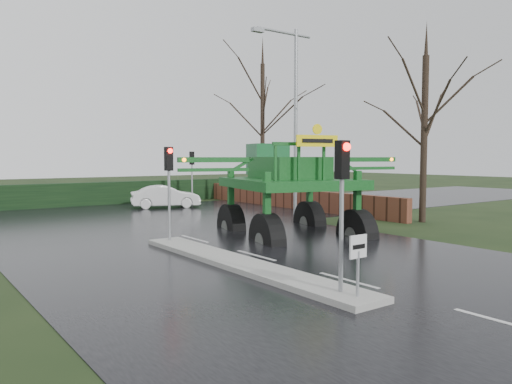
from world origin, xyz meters
TOP-DOWN VIEW (x-y plane):
  - ground at (0.00, 0.00)m, footprint 140.00×140.00m
  - road_main at (0.00, 10.00)m, footprint 14.00×80.00m
  - road_cross at (0.00, 16.00)m, footprint 80.00×12.00m
  - median_island at (-1.30, 3.00)m, footprint 1.20×10.00m
  - hedge_row at (0.00, 24.00)m, footprint 44.00×0.90m
  - brick_wall at (10.50, 16.00)m, footprint 0.40×20.00m
  - keep_left_sign at (-1.30, -1.50)m, footprint 0.50×0.07m
  - traffic_signal_near at (-1.30, -1.01)m, footprint 0.26×0.33m
  - traffic_signal_mid at (-1.30, 7.49)m, footprint 0.26×0.33m
  - traffic_signal_far at (6.50, 20.01)m, footprint 0.26×0.33m
  - street_light_right at (8.19, 12.00)m, footprint 3.85×0.30m
  - tree_right_near at (11.50, 6.00)m, footprint 5.60×5.60m
  - tree_right_far at (13.00, 21.00)m, footprint 7.00×7.00m
  - crop_sprayer at (1.86, 6.03)m, footprint 9.60×7.01m
  - white_sedan at (4.37, 19.55)m, footprint 4.45×2.76m

SIDE VIEW (x-z plane):
  - ground at x=0.00m, z-range 0.00..0.00m
  - white_sedan at x=4.37m, z-range -0.69..0.69m
  - road_main at x=0.00m, z-range -0.01..0.01m
  - road_cross at x=0.00m, z-range 0.00..0.02m
  - median_island at x=-1.30m, z-range 0.01..0.17m
  - brick_wall at x=10.50m, z-range 0.00..1.20m
  - hedge_row at x=0.00m, z-range 0.00..1.50m
  - keep_left_sign at x=-1.30m, z-range 0.38..1.73m
  - traffic_signal_near at x=-1.30m, z-range 0.83..4.35m
  - traffic_signal_mid at x=-1.30m, z-range 0.83..4.35m
  - traffic_signal_far at x=6.50m, z-range 0.83..4.35m
  - crop_sprayer at x=1.86m, z-range -0.15..5.35m
  - tree_right_near at x=11.50m, z-range 0.38..10.02m
  - street_light_right at x=8.19m, z-range 0.99..10.99m
  - tree_right_far at x=13.00m, z-range 0.47..12.52m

